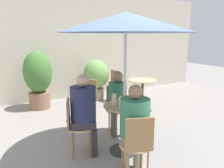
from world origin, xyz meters
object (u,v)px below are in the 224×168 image
object	(u,v)px
seated_person_2	(134,123)
seated_person_1	(84,109)
beer_glass_0	(125,97)
beer_glass_2	(121,103)
bistro_chair_0	(116,104)
seated_person_0	(118,97)
potted_plant_0	(38,77)
bistro_chair_1	(75,122)
bistro_chair_4	(117,82)
beer_glass_1	(114,99)
beer_glass_3	(135,99)
bistro_chair_3	(88,96)
cafe_table_far	(142,90)
umbrella	(126,23)
bistro_chair_2	(137,142)
cafe_table_near	(124,120)
potted_plant_1	(96,77)

from	to	relation	value
seated_person_2	seated_person_1	bearing A→B (deg)	-44.98
seated_person_1	beer_glass_0	distance (m)	0.67
seated_person_1	beer_glass_2	bearing A→B (deg)	-104.51
bistro_chair_0	seated_person_0	distance (m)	0.23
potted_plant_0	beer_glass_0	bearing A→B (deg)	-72.41
bistro_chair_1	bistro_chair_4	size ratio (longest dim) A/B	1.00
beer_glass_1	beer_glass_3	size ratio (longest dim) A/B	0.96
bistro_chair_3	bistro_chair_0	bearing A→B (deg)	-3.90
potted_plant_0	bistro_chair_4	bearing A→B (deg)	-10.95
cafe_table_far	bistro_chair_4	xyz separation A→B (m)	(-0.13, 0.98, 0.01)
beer_glass_2	umbrella	world-z (taller)	umbrella
bistro_chair_0	beer_glass_3	bearing A→B (deg)	-78.84
bistro_chair_4	cafe_table_far	bearing A→B (deg)	-179.36
beer_glass_0	potted_plant_0	bearing A→B (deg)	107.59
seated_person_2	bistro_chair_3	bearing A→B (deg)	-76.41
cafe_table_far	bistro_chair_2	xyz separation A→B (m)	(-1.65, -2.14, 0.01)
seated_person_2	beer_glass_1	world-z (taller)	seated_person_2
seated_person_1	beer_glass_1	bearing A→B (deg)	-87.30
potted_plant_0	umbrella	xyz separation A→B (m)	(0.76, -2.80, 1.17)
bistro_chair_2	beer_glass_2	distance (m)	0.70
cafe_table_far	beer_glass_2	world-z (taller)	beer_glass_2
bistro_chair_0	umbrella	bearing A→B (deg)	-90.00
bistro_chair_4	beer_glass_2	size ratio (longest dim) A/B	5.03
seated_person_0	potted_plant_0	distance (m)	2.43
bistro_chair_1	bistro_chair_4	xyz separation A→B (m)	(1.97, 2.15, 0.00)
bistro_chair_0	beer_glass_1	size ratio (longest dim) A/B	4.87
cafe_table_far	bistro_chair_1	distance (m)	2.41
cafe_table_far	beer_glass_1	distance (m)	2.07
beer_glass_0	beer_glass_3	distance (m)	0.23
seated_person_2	potted_plant_0	bearing A→B (deg)	-60.68
bistro_chair_0	seated_person_0	bearing A→B (deg)	-90.00
cafe_table_near	beer_glass_1	distance (m)	0.37
bistro_chair_3	seated_person_1	distance (m)	1.44
potted_plant_0	potted_plant_1	distance (m)	1.58
seated_person_0	beer_glass_2	distance (m)	0.76
potted_plant_0	umbrella	distance (m)	3.13
bistro_chair_3	beer_glass_3	world-z (taller)	beer_glass_3
cafe_table_far	bistro_chair_3	bearing A→B (deg)	177.01
seated_person_0	beer_glass_3	world-z (taller)	seated_person_0
potted_plant_0	bistro_chair_1	bearing A→B (deg)	-88.82
beer_glass_2	bistro_chair_0	bearing A→B (deg)	64.40
bistro_chair_3	umbrella	xyz separation A→B (m)	(-0.03, -1.50, 1.43)
bistro_chair_3	beer_glass_3	bearing A→B (deg)	-16.30
bistro_chair_0	bistro_chair_2	bearing A→B (deg)	-90.00
seated_person_2	umbrella	size ratio (longest dim) A/B	0.58
seated_person_1	potted_plant_0	world-z (taller)	potted_plant_0
beer_glass_3	potted_plant_1	bearing A→B (deg)	76.84
bistro_chair_4	seated_person_2	distance (m)	3.33
seated_person_1	potted_plant_1	size ratio (longest dim) A/B	1.10
cafe_table_near	seated_person_2	bearing A→B (deg)	-110.02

